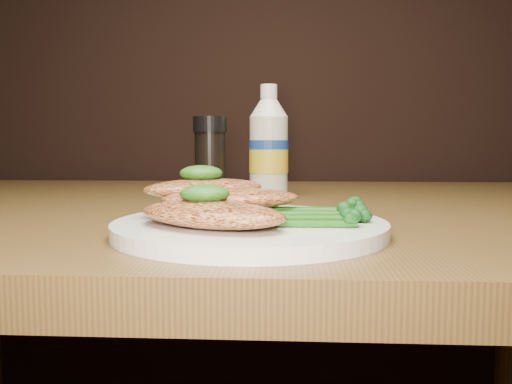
{
  "coord_description": "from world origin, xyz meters",
  "views": [
    {
      "loc": [
        0.09,
        0.32,
        0.84
      ],
      "look_at": [
        0.07,
        0.81,
        0.79
      ],
      "focal_mm": 38.03,
      "sensor_mm": 36.0,
      "label": 1
    }
  ],
  "objects": [
    {
      "name": "plate",
      "position": [
        0.06,
        0.81,
        0.76
      ],
      "size": [
        0.25,
        0.25,
        0.01
      ],
      "primitive_type": "cylinder",
      "color": "white",
      "rests_on": "dining_table"
    },
    {
      "name": "chicken_back",
      "position": [
        0.01,
        0.84,
        0.79
      ],
      "size": [
        0.14,
        0.12,
        0.02
      ],
      "primitive_type": "ellipsoid",
      "rotation": [
        0.0,
        0.0,
        0.53
      ],
      "color": "#CC7341",
      "rests_on": "plate"
    },
    {
      "name": "broccolini_bundle",
      "position": [
        0.11,
        0.81,
        0.77
      ],
      "size": [
        0.13,
        0.11,
        0.02
      ],
      "primitive_type": null,
      "rotation": [
        0.0,
        0.0,
        -0.17
      ],
      "color": "#1E5813",
      "rests_on": "plate"
    },
    {
      "name": "pepper_grinder",
      "position": [
        -0.02,
        1.12,
        0.81
      ],
      "size": [
        0.05,
        0.05,
        0.12
      ],
      "primitive_type": null,
      "rotation": [
        0.0,
        0.0,
        -0.09
      ],
      "color": "black",
      "rests_on": "dining_table"
    },
    {
      "name": "pesto_front",
      "position": [
        0.02,
        0.78,
        0.79
      ],
      "size": [
        0.05,
        0.05,
        0.02
      ],
      "primitive_type": "ellipsoid",
      "rotation": [
        0.0,
        0.0,
        -0.12
      ],
      "color": "#0A3708",
      "rests_on": "chicken_front"
    },
    {
      "name": "pesto_back",
      "position": [
        0.01,
        0.85,
        0.8
      ],
      "size": [
        0.05,
        0.05,
        0.02
      ],
      "primitive_type": "ellipsoid",
      "rotation": [
        0.0,
        0.0,
        0.36
      ],
      "color": "#0A3708",
      "rests_on": "chicken_back"
    },
    {
      "name": "chicken_mid",
      "position": [
        0.04,
        0.82,
        0.78
      ],
      "size": [
        0.14,
        0.1,
        0.02
      ],
      "primitive_type": "ellipsoid",
      "rotation": [
        0.0,
        0.0,
        0.26
      ],
      "color": "#CC7341",
      "rests_on": "plate"
    },
    {
      "name": "chicken_front",
      "position": [
        0.03,
        0.77,
        0.77
      ],
      "size": [
        0.16,
        0.13,
        0.02
      ],
      "primitive_type": "ellipsoid",
      "rotation": [
        0.0,
        0.0,
        -0.49
      ],
      "color": "#CC7341",
      "rests_on": "plate"
    },
    {
      "name": "mayo_bottle",
      "position": [
        0.06,
        1.15,
        0.83
      ],
      "size": [
        0.07,
        0.07,
        0.17
      ],
      "primitive_type": null,
      "rotation": [
        0.0,
        0.0,
        -0.27
      ],
      "color": "beige",
      "rests_on": "dining_table"
    }
  ]
}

